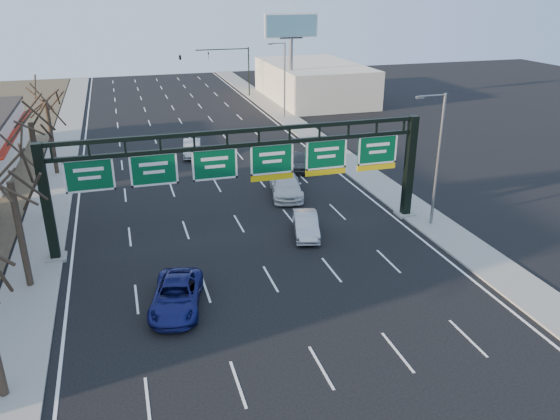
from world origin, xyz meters
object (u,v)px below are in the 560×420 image
object	(u,v)px
car_blue_suv	(176,296)
car_silver_sedan	(306,225)
sign_gantry	(246,168)
car_white_wagon	(286,185)

from	to	relation	value
car_blue_suv	car_silver_sedan	bearing A→B (deg)	48.44
car_blue_suv	car_silver_sedan	world-z (taller)	car_blue_suv
car_silver_sedan	sign_gantry	bearing A→B (deg)	178.57
car_white_wagon	sign_gantry	bearing A→B (deg)	-114.59
sign_gantry	car_blue_suv	world-z (taller)	sign_gantry
car_white_wagon	car_silver_sedan	bearing A→B (deg)	-85.96
car_blue_suv	car_white_wagon	size ratio (longest dim) A/B	0.92
sign_gantry	car_white_wagon	world-z (taller)	sign_gantry
car_silver_sedan	car_white_wagon	bearing A→B (deg)	97.01
car_blue_suv	car_white_wagon	distance (m)	17.17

